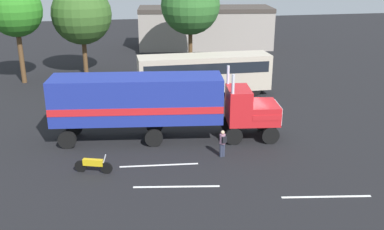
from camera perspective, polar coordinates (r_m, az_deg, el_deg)
ground_plane at (r=29.27m, az=6.60°, el=-2.54°), size 120.00×120.00×0.00m
lane_stripe_near at (r=24.99m, az=-4.26°, el=-6.48°), size 4.40×0.56×0.01m
lane_stripe_mid at (r=22.74m, az=-2.01°, el=-9.23°), size 4.37×0.86×0.01m
lane_stripe_far at (r=22.81m, az=16.94°, el=-10.06°), size 4.37×0.83×0.01m
semi_truck at (r=27.60m, az=-4.78°, el=1.72°), size 14.37×4.38×4.50m
person_bystander at (r=25.66m, az=3.97°, el=-3.56°), size 0.36×0.47×1.63m
parked_bus at (r=37.03m, az=1.61°, el=5.69°), size 11.00×2.61×3.40m
motorcycle at (r=24.49m, az=-12.60°, el=-6.26°), size 2.03×0.78×1.12m
tree_left at (r=43.03m, az=-21.85°, el=12.41°), size 4.73×4.73×8.99m
tree_center at (r=44.72m, az=-14.06°, el=12.46°), size 5.74×5.74×8.73m
tree_right at (r=47.37m, az=-0.22°, el=14.02°), size 6.18×6.18×9.46m
building_backdrop at (r=57.69m, az=1.70°, el=11.44°), size 17.42×8.21×5.13m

